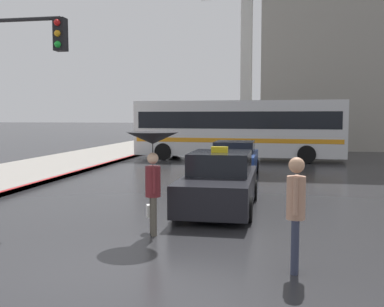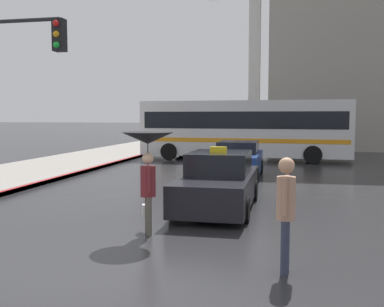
# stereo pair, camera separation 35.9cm
# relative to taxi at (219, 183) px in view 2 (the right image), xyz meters

# --- Properties ---
(ground_plane) EXTENTS (300.00, 300.00, 0.00)m
(ground_plane) POSITION_rel_taxi_xyz_m (-1.34, -5.68, -0.69)
(ground_plane) COLOR #262628
(taxi) EXTENTS (1.91, 4.57, 1.68)m
(taxi) POSITION_rel_taxi_xyz_m (0.00, 0.00, 0.00)
(taxi) COLOR black
(taxi) RESTS_ON ground_plane
(sedan_red) EXTENTS (1.91, 4.23, 1.45)m
(sedan_red) POSITION_rel_taxi_xyz_m (-0.17, 6.42, -0.02)
(sedan_red) COLOR navy
(sedan_red) RESTS_ON ground_plane
(city_bus) EXTENTS (11.81, 3.24, 3.34)m
(city_bus) POSITION_rel_taxi_xyz_m (-0.60, 13.59, 1.16)
(city_bus) COLOR silver
(city_bus) RESTS_ON ground_plane
(pedestrian_with_umbrella) EXTENTS (1.10, 1.10, 2.17)m
(pedestrian_with_umbrella) POSITION_rel_taxi_xyz_m (-1.05, -2.96, 1.06)
(pedestrian_with_umbrella) COLOR #4C473D
(pedestrian_with_umbrella) RESTS_ON ground_plane
(pedestrian_man) EXTENTS (0.32, 0.45, 1.86)m
(pedestrian_man) POSITION_rel_taxi_xyz_m (1.79, -4.77, 0.42)
(pedestrian_man) COLOR #2D3347
(pedestrian_man) RESTS_ON ground_plane
(building_tower_near) EXTENTS (12.74, 13.98, 23.37)m
(building_tower_near) POSITION_rel_taxi_xyz_m (6.78, 27.78, 10.99)
(building_tower_near) COLOR gray
(building_tower_near) RESTS_ON ground_plane
(monument_cross) EXTENTS (7.65, 0.90, 17.38)m
(monument_cross) POSITION_rel_taxi_xyz_m (-0.90, 25.28, 9.16)
(monument_cross) COLOR white
(monument_cross) RESTS_ON ground_plane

